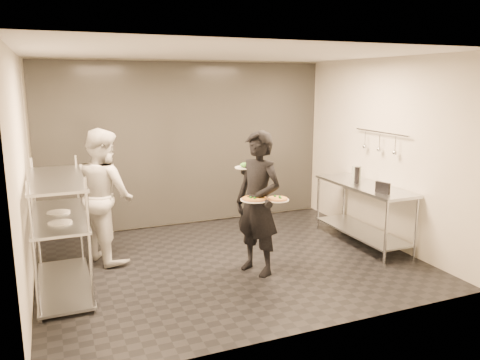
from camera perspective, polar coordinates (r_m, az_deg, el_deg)
name	(u,v)px	position (r m, az deg, el deg)	size (l,w,h in m)	color
room_shell	(203,151)	(7.27, -4.59, 3.60)	(5.00, 4.00, 2.80)	black
pass_rack	(60,227)	(5.92, -21.08, -5.41)	(0.60, 1.60, 1.50)	#BABDC1
prep_counter	(363,203)	(7.39, 14.78, -2.75)	(0.60, 1.80, 0.92)	#BABDC1
utensil_rail	(380,143)	(7.37, 16.70, 4.40)	(0.07, 1.20, 0.31)	#BABDC1
waiter	(258,203)	(5.96, 2.21, -2.88)	(0.68, 0.44, 1.85)	black
chef	(104,195)	(6.67, -16.24, -1.79)	(0.90, 0.70, 1.84)	beige
pizza_plate_near	(255,199)	(5.75, 1.78, -2.32)	(0.35, 0.35, 0.05)	silver
pizza_plate_far	(277,199)	(5.78, 4.59, -2.33)	(0.29, 0.29, 0.05)	silver
salad_plate	(245,166)	(6.07, 0.58, 1.71)	(0.26, 0.26, 0.07)	silver
pos_monitor	(383,188)	(6.80, 17.00, -0.90)	(0.04, 0.22, 0.16)	black
bottle_green	(358,174)	(7.39, 14.24, 0.66)	(0.07, 0.07, 0.27)	gray
bottle_clear	(354,172)	(7.70, 13.70, 0.91)	(0.06, 0.06, 0.20)	gray
bottle_dark	(357,175)	(7.35, 14.08, 0.56)	(0.07, 0.07, 0.25)	black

